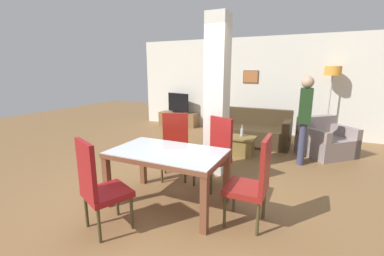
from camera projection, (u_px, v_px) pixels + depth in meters
name	position (u px, v px, depth m)	size (l,w,h in m)	color
ground_plane	(168.00, 203.00, 3.54)	(18.00, 18.00, 0.00)	brown
back_wall	(251.00, 85.00, 7.46)	(7.20, 0.09, 2.70)	silver
divider_pillar	(217.00, 97.00, 4.39)	(0.34, 0.39, 2.70)	silver
dining_table	(168.00, 163.00, 3.41)	(1.50, 0.90, 0.76)	brown
dining_chair_near_left	(99.00, 184.00, 2.82)	(0.61, 0.61, 1.09)	maroon
dining_chair_far_right	(216.00, 151.00, 3.99)	(0.61, 0.61, 1.09)	maroon
dining_chair_head_right	(254.00, 180.00, 2.94)	(0.46, 0.46, 1.09)	maroon
dining_chair_far_left	(175.00, 144.00, 4.34)	(0.60, 0.60, 1.09)	maroon
sofa	(248.00, 131.00, 6.44)	(2.02, 0.92, 0.83)	#40301C
armchair	(325.00, 142.00, 5.50)	(1.26, 1.26, 0.80)	gray
coffee_table	(241.00, 146.00, 5.48)	(0.57, 0.46, 0.41)	olive
bottle	(242.00, 132.00, 5.48)	(0.07, 0.07, 0.24)	#B2B7BC
tv_stand	(178.00, 119.00, 8.41)	(1.28, 0.40, 0.44)	brown
tv_screen	(178.00, 103.00, 8.30)	(0.82, 0.28, 0.63)	black
floor_lamp	(332.00, 78.00, 6.25)	(0.38, 0.38, 1.88)	#B7B7BC
standing_person	(305.00, 114.00, 4.85)	(0.23, 0.39, 1.69)	#3B3E59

